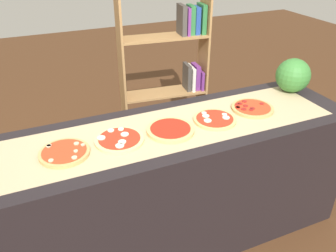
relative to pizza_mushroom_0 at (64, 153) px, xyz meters
The scene contains 10 objects.
ground_plane 1.09m from the pizza_mushroom_0, ahead, with size 12.00×12.00×0.00m, color #4C2D19.
counter 0.76m from the pizza_mushroom_0, ahead, with size 2.40×0.68×0.89m, color black.
parchment_paper 0.61m from the pizza_mushroom_0, ahead, with size 2.10×0.49×0.00m, color tan.
pizza_mushroom_0 is the anchor object (origin of this frame).
pizza_mozzarella_1 0.30m from the pizza_mushroom_0, ahead, with size 0.28×0.28×0.02m.
pizza_plain_2 0.61m from the pizza_mushroom_0, ahead, with size 0.28×0.28×0.02m.
pizza_mozzarella_3 0.91m from the pizza_mushroom_0, ahead, with size 0.27×0.27×0.02m.
pizza_pepperoni_4 1.22m from the pizza_mushroom_0, ahead, with size 0.27×0.27×0.02m.
watermelon 1.66m from the pizza_mushroom_0, ahead, with size 0.24×0.24×0.24m, color #387A33.
bookshelf 1.70m from the pizza_mushroom_0, 45.39° to the left, with size 0.83×0.32×1.63m.
Camera 1 is at (-0.71, -1.64, 1.94)m, focal length 37.27 mm.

